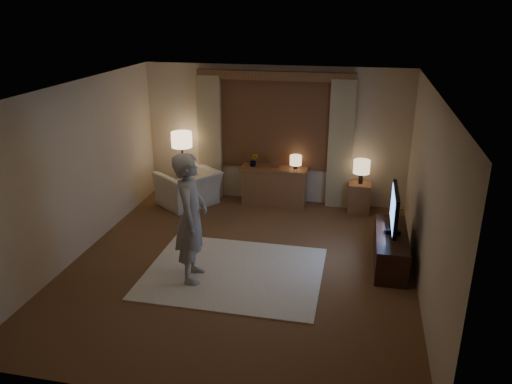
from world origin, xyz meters
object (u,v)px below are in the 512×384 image
(sideboard, at_px, (274,187))
(armchair, at_px, (189,188))
(tv_stand, at_px, (390,249))
(person, at_px, (191,218))
(side_table, at_px, (359,198))

(sideboard, bearing_deg, armchair, -166.32)
(sideboard, relative_size, tv_stand, 0.86)
(armchair, xyz_separation_m, person, (0.97, -2.61, 0.60))
(person, bearing_deg, armchair, 12.35)
(armchair, bearing_deg, side_table, 132.39)
(side_table, distance_m, person, 3.74)
(sideboard, height_order, person, person)
(side_table, distance_m, tv_stand, 1.99)
(armchair, bearing_deg, sideboard, 140.07)
(sideboard, relative_size, side_table, 2.14)
(side_table, xyz_separation_m, tv_stand, (0.49, -1.93, -0.03))
(armchair, relative_size, side_table, 1.84)
(person, bearing_deg, sideboard, -19.65)
(sideboard, xyz_separation_m, person, (-0.61, -2.99, 0.58))
(sideboard, bearing_deg, tv_stand, -43.30)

